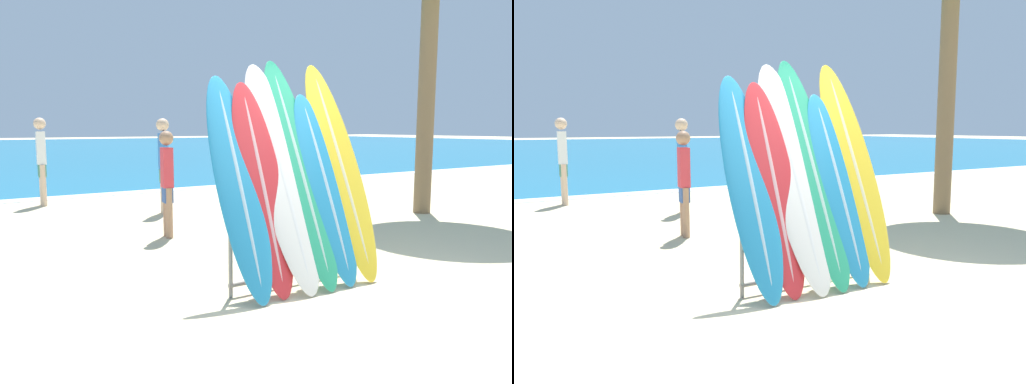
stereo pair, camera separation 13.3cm
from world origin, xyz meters
The scene contains 11 objects.
ground_plane centered at (0.00, 0.00, 0.00)m, with size 160.00×160.00×0.00m, color beige.
surfboard_rack centered at (-0.08, 0.69, 0.46)m, with size 1.62×0.04×0.85m.
surfboard_slot_0 centered at (-0.74, 0.75, 1.07)m, with size 0.49×0.97×2.14m.
surfboard_slot_1 centered at (-0.49, 0.74, 1.04)m, with size 0.49×0.86×2.08m.
surfboard_slot_2 centered at (-0.22, 0.80, 1.15)m, with size 0.56×1.13×2.30m.
surfboard_slot_3 centered at (0.03, 0.82, 1.18)m, with size 0.50×1.17×2.35m.
surfboard_slot_4 centered at (0.29, 0.72, 0.99)m, with size 0.49×0.96×1.99m.
surfboard_slot_5 centered at (0.57, 0.80, 1.17)m, with size 0.54×1.14×2.34m.
person_near_water centered at (-1.38, 7.67, 0.99)m, with size 0.24×0.30×1.81m.
person_mid_beach centered at (-0.35, 3.49, 0.85)m, with size 0.21×0.26×1.56m.
person_far_left centered at (0.38, 5.44, 0.97)m, with size 0.24×0.29×1.77m.
Camera 1 is at (-3.12, -3.31, 1.61)m, focal length 35.00 mm.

